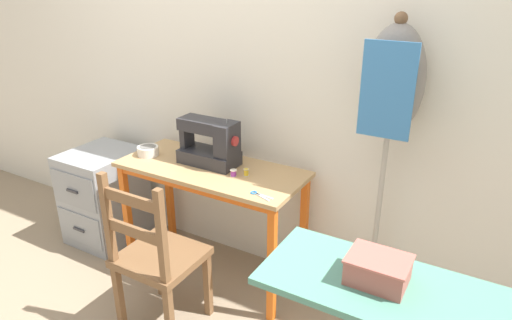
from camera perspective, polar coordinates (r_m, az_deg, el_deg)
The scene contains 13 objects.
ground_plane at distance 2.87m, azimuth -7.97°, elevation -16.03°, with size 14.00×14.00×0.00m, color gray.
wall_back at distance 2.73m, azimuth -2.33°, elevation 11.97°, with size 10.00×0.05×2.55m.
sewing_table at distance 2.68m, azimuth -5.74°, elevation -2.95°, with size 1.11×0.48×0.73m.
sewing_machine at distance 2.65m, azimuth -5.60°, elevation 2.01°, with size 0.37×0.18×0.29m.
fabric_bowl at distance 2.88m, azimuth -13.35°, elevation 1.15°, with size 0.13×0.13×0.06m.
scissors at distance 2.32m, azimuth 0.26°, elevation -4.32°, with size 0.14×0.06×0.01m.
thread_spool_near_machine at distance 2.52m, azimuth -2.83°, elevation -1.64°, with size 0.04×0.04×0.04m.
thread_spool_mid_table at distance 2.52m, azimuth -1.24°, elevation -1.55°, with size 0.03×0.03×0.04m.
wooden_chair at distance 2.43m, azimuth -12.29°, elevation -11.87°, with size 0.40×0.38×0.91m.
filing_cabinet at distance 3.36m, azimuth -18.40°, elevation -4.26°, with size 0.42×0.50×0.65m.
dress_form at distance 2.27m, azimuth 16.46°, elevation 6.40°, with size 0.32×0.32×1.61m.
ironing_board at distance 1.54m, azimuth 23.25°, elevation -17.90°, with size 1.19×0.36×0.88m.
storage_box at distance 1.51m, azimuth 15.00°, elevation -13.09°, with size 0.19×0.15×0.09m.
Camera 1 is at (1.44, -1.72, 1.78)m, focal length 32.00 mm.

